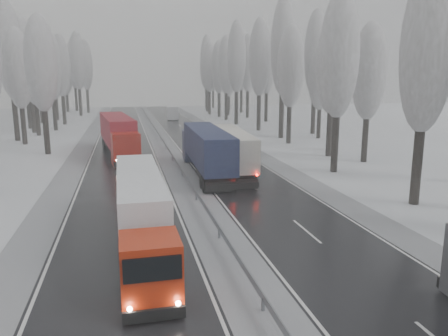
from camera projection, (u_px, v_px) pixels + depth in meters
name	position (u px, v px, depth m)	size (l,w,h in m)	color
carriageway_right	(233.00, 170.00, 42.79)	(7.50, 200.00, 0.03)	black
carriageway_left	(123.00, 175.00, 40.51)	(7.50, 200.00, 0.03)	black
median_slush	(180.00, 172.00, 41.65)	(3.00, 200.00, 0.04)	#9A9CA1
shoulder_right	(281.00, 167.00, 43.86)	(2.40, 200.00, 0.04)	#9A9CA1
shoulder_left	(67.00, 177.00, 39.44)	(2.40, 200.00, 0.04)	#9A9CA1
median_guardrail	(179.00, 166.00, 41.52)	(0.12, 200.00, 0.76)	slate
tree_16	(427.00, 50.00, 29.07)	(3.60, 3.60, 16.53)	black
tree_18	(339.00, 57.00, 39.80)	(3.60, 3.60, 16.58)	black
tree_19	(369.00, 72.00, 45.08)	(3.60, 3.60, 14.57)	black
tree_20	(332.00, 66.00, 48.42)	(3.60, 3.60, 15.71)	black
tree_21	(335.00, 51.00, 52.35)	(3.60, 3.60, 18.62)	black
tree_22	(291.00, 67.00, 58.18)	(3.60, 3.60, 15.86)	black
tree_23	(321.00, 79.00, 63.66)	(3.60, 3.60, 13.55)	black
tree_24	(283.00, 47.00, 62.95)	(3.60, 3.60, 20.49)	black
tree_25	(316.00, 54.00, 68.40)	(3.60, 3.60, 19.44)	black
tree_26	(260.00, 58.00, 72.88)	(3.60, 3.60, 18.78)	black
tree_27	(291.00, 64.00, 78.40)	(3.60, 3.60, 17.62)	black
tree_28	(237.00, 58.00, 82.71)	(3.60, 3.60, 19.62)	black
tree_29	(267.00, 64.00, 88.33)	(3.60, 3.60, 18.11)	black
tree_30	(226.00, 65.00, 92.30)	(3.60, 3.60, 17.86)	black
tree_31	(248.00, 64.00, 97.31)	(3.60, 3.60, 18.58)	black
tree_32	(219.00, 68.00, 99.55)	(3.60, 3.60, 17.33)	black
tree_33	(228.00, 76.00, 104.44)	(3.60, 3.60, 14.33)	black
tree_34	(209.00, 67.00, 106.10)	(3.60, 3.60, 17.63)	black
tree_35	(242.00, 66.00, 111.84)	(3.60, 3.60, 18.25)	black
tree_36	(207.00, 62.00, 115.46)	(3.60, 3.60, 20.23)	black
tree_37	(229.00, 72.00, 121.29)	(3.60, 3.60, 16.37)	black
tree_38	(206.00, 68.00, 126.20)	(3.60, 3.60, 17.97)	black
tree_39	(213.00, 73.00, 130.86)	(3.60, 3.60, 16.19)	black
tree_62	(41.00, 64.00, 49.65)	(3.60, 3.60, 16.04)	black
tree_64	(18.00, 69.00, 57.38)	(3.60, 3.60, 15.42)	black
tree_65	(9.00, 51.00, 60.28)	(3.60, 3.60, 19.48)	black
tree_66	(34.00, 71.00, 66.62)	(3.60, 3.60, 15.23)	black
tree_67	(29.00, 64.00, 69.90)	(3.60, 3.60, 17.09)	black
tree_68	(51.00, 66.00, 73.24)	(3.60, 3.60, 16.65)	black
tree_69	(24.00, 57.00, 75.67)	(3.60, 3.60, 19.35)	black
tree_70	(61.00, 66.00, 82.87)	(3.60, 3.60, 17.09)	black
tree_71	(37.00, 58.00, 85.33)	(3.60, 3.60, 19.61)	black
tree_72	(54.00, 74.00, 91.48)	(3.60, 3.60, 15.11)	black
tree_73	(42.00, 67.00, 94.40)	(3.60, 3.60, 17.22)	black
tree_74	(78.00, 61.00, 102.04)	(3.60, 3.60, 19.68)	black
tree_75	(39.00, 65.00, 104.02)	(3.60, 3.60, 18.60)	black
tree_76	(86.00, 66.00, 111.37)	(3.60, 3.60, 18.55)	black
tree_77	(65.00, 76.00, 114.52)	(3.60, 3.60, 14.32)	black
tree_78	(74.00, 64.00, 116.78)	(3.60, 3.60, 19.55)	black
tree_79	(65.00, 70.00, 120.32)	(3.60, 3.60, 17.07)	black
truck_blue_box	(205.00, 147.00, 40.37)	(3.06, 16.98, 4.34)	#1F264D
truck_cream_box	(229.00, 147.00, 41.51)	(3.59, 15.95, 4.06)	#9B998A
box_truck_distant	(173.00, 112.00, 95.15)	(3.33, 8.01, 2.90)	silver
truck_red_white	(141.00, 206.00, 23.09)	(2.51, 14.64, 3.74)	#B12409
truck_red_red	(118.00, 133.00, 50.22)	(4.76, 17.68, 4.49)	#9D1209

